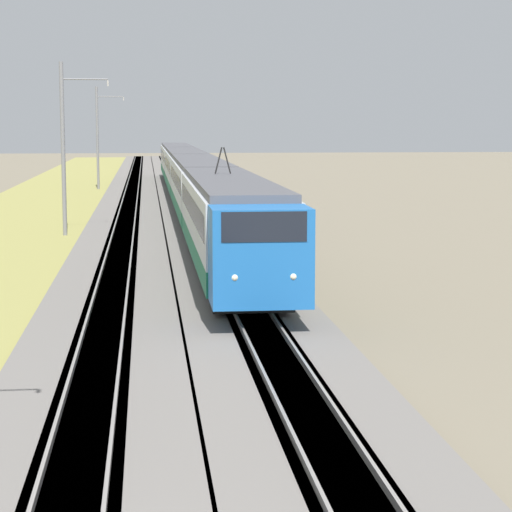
{
  "coord_description": "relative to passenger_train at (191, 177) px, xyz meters",
  "views": [
    {
      "loc": [
        -10.84,
        -1.21,
        5.97
      ],
      "look_at": [
        17.32,
        -4.32,
        2.22
      ],
      "focal_mm": 70.0,
      "sensor_mm": 36.0,
      "label": 1
    }
  ],
  "objects": [
    {
      "name": "passenger_train",
      "position": [
        0.0,
        0.0,
        0.0
      ],
      "size": [
        85.26,
        2.89,
        5.05
      ],
      "rotation": [
        0.0,
        0.0,
        3.14
      ],
      "color": "blue",
      "rests_on": "ground"
    },
    {
      "name": "ballast_adjacent",
      "position": [
        -8.18,
        -0.0,
        -2.21
      ],
      "size": [
        240.0,
        4.4,
        0.3
      ],
      "color": "slate",
      "rests_on": "ground"
    },
    {
      "name": "catenary_mast_mid",
      "position": [
        -15.59,
        7.36,
        2.38
      ],
      "size": [
        0.22,
        2.56,
        9.21
      ],
      "color": "slate",
      "rests_on": "ground"
    },
    {
      "name": "track_main",
      "position": [
        -8.18,
        4.32,
        -2.2
      ],
      "size": [
        240.0,
        1.57,
        0.45
      ],
      "color": "#4C4238",
      "rests_on": "ground"
    },
    {
      "name": "track_adjacent",
      "position": [
        -8.18,
        -0.0,
        -2.2
      ],
      "size": [
        240.0,
        1.57,
        0.45
      ],
      "color": "#4C4238",
      "rests_on": "ground"
    },
    {
      "name": "catenary_mast_far",
      "position": [
        22.72,
        7.36,
        2.46
      ],
      "size": [
        0.22,
        2.56,
        9.35
      ],
      "color": "slate",
      "rests_on": "ground"
    },
    {
      "name": "grass_verge",
      "position": [
        -8.18,
        9.96,
        -2.3
      ],
      "size": [
        240.0,
        11.17,
        0.12
      ],
      "color": "#99934C",
      "rests_on": "ground"
    },
    {
      "name": "ballast_main",
      "position": [
        -8.18,
        4.32,
        -2.21
      ],
      "size": [
        240.0,
        4.4,
        0.3
      ],
      "color": "slate",
      "rests_on": "ground"
    }
  ]
}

